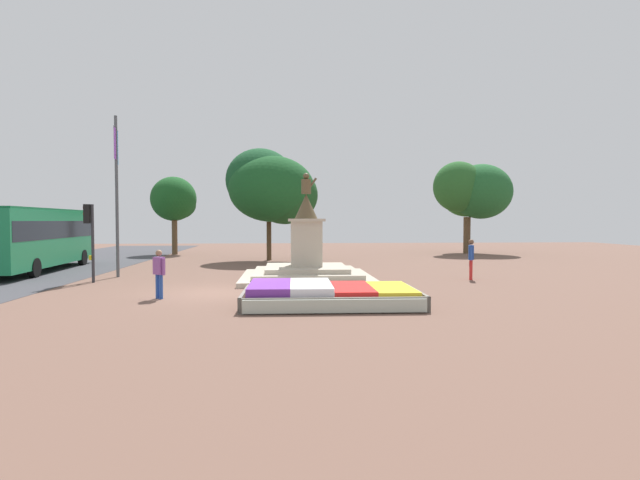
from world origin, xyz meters
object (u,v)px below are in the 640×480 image
(flower_planter, at_px, (328,295))
(banner_pole, at_px, (117,187))
(statue_monument, at_px, (306,262))
(pedestrian_crossing_plaza, at_px, (159,271))
(traffic_light_mid_block, at_px, (90,228))
(pedestrian_with_handbag, at_px, (471,257))
(city_bus, at_px, (35,235))

(flower_planter, height_order, banner_pole, banner_pole)
(statue_monument, height_order, pedestrian_crossing_plaza, statue_monument)
(traffic_light_mid_block, distance_m, banner_pole, 2.82)
(banner_pole, relative_size, pedestrian_with_handbag, 4.15)
(statue_monument, height_order, traffic_light_mid_block, statue_monument)
(pedestrian_with_handbag, bearing_deg, traffic_light_mid_block, 179.49)
(statue_monument, height_order, banner_pole, banner_pole)
(flower_planter, xyz_separation_m, statue_monument, (-0.37, 6.68, 0.46))
(pedestrian_with_handbag, bearing_deg, pedestrian_crossing_plaza, -160.05)
(traffic_light_mid_block, height_order, city_bus, traffic_light_mid_block)
(statue_monument, relative_size, city_bus, 0.52)
(flower_planter, relative_size, banner_pole, 0.74)
(pedestrian_crossing_plaza, bearing_deg, pedestrian_with_handbag, 19.95)
(flower_planter, distance_m, traffic_light_mid_block, 11.46)
(traffic_light_mid_block, xyz_separation_m, pedestrian_crossing_plaza, (3.96, -4.63, -1.33))
(banner_pole, distance_m, pedestrian_crossing_plaza, 8.21)
(statue_monument, xyz_separation_m, pedestrian_crossing_plaza, (-5.12, -5.11, 0.18))
(flower_planter, height_order, pedestrian_with_handbag, pedestrian_with_handbag)
(traffic_light_mid_block, bearing_deg, city_bus, 133.05)
(flower_planter, relative_size, city_bus, 0.50)
(flower_planter, xyz_separation_m, pedestrian_with_handbag, (6.85, 6.05, 0.72))
(flower_planter, distance_m, pedestrian_with_handbag, 9.17)
(statue_monument, distance_m, banner_pole, 9.40)
(traffic_light_mid_block, xyz_separation_m, banner_pole, (0.45, 2.07, 1.86))
(flower_planter, distance_m, pedestrian_crossing_plaza, 5.74)
(traffic_light_mid_block, height_order, pedestrian_crossing_plaza, traffic_light_mid_block)
(flower_planter, bearing_deg, pedestrian_with_handbag, 41.42)
(traffic_light_mid_block, relative_size, city_bus, 0.30)
(traffic_light_mid_block, bearing_deg, pedestrian_crossing_plaza, -49.45)
(traffic_light_mid_block, relative_size, pedestrian_with_handbag, 1.84)
(flower_planter, bearing_deg, pedestrian_crossing_plaza, 164.07)
(banner_pole, bearing_deg, statue_monument, -10.41)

